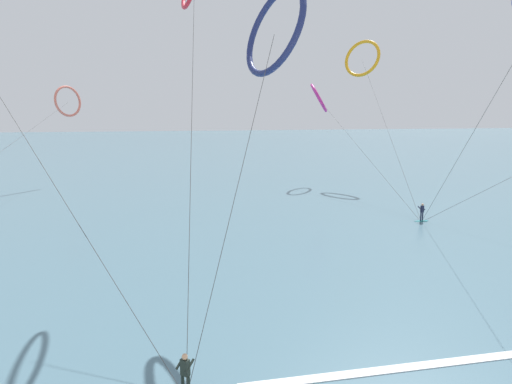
# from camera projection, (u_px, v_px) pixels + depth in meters

# --- Properties ---
(sea_water) EXTENTS (400.00, 200.00, 0.08)m
(sea_water) POSITION_uv_depth(u_px,v_px,m) (196.00, 150.00, 110.51)
(sea_water) COLOR slate
(sea_water) RESTS_ON ground
(surfer_teal) EXTENTS (1.40, 0.69, 1.70)m
(surfer_teal) POSITION_uv_depth(u_px,v_px,m) (422.00, 213.00, 40.54)
(surfer_teal) COLOR teal
(surfer_teal) RESTS_ON ground
(surfer_emerald) EXTENTS (1.40, 0.73, 1.70)m
(surfer_emerald) POSITION_uv_depth(u_px,v_px,m) (185.00, 378.00, 15.77)
(surfer_emerald) COLOR #199351
(surfer_emerald) RESTS_ON ground
(kite_magenta) EXTENTS (4.15, 26.81, 13.87)m
(kite_magenta) POSITION_uv_depth(u_px,v_px,m) (319.00, 98.00, 61.53)
(kite_magenta) COLOR #CC288E
(kite_magenta) RESTS_ON ground
(kite_amber) EXTENTS (6.36, 26.81, 19.92)m
(kite_amber) POSITION_uv_depth(u_px,v_px,m) (362.00, 58.00, 61.43)
(kite_amber) COLOR orange
(kite_amber) RESTS_ON ground
(kite_navy) EXTENTS (7.16, 12.46, 16.93)m
(kite_navy) POSITION_uv_depth(u_px,v_px,m) (274.00, 31.00, 23.54)
(kite_navy) COLOR navy
(kite_navy) RESTS_ON ground
(kite_coral) EXTENTS (4.36, 55.01, 13.50)m
(kite_coral) POSITION_uv_depth(u_px,v_px,m) (68.00, 102.00, 60.22)
(kite_coral) COLOR #EA7260
(kite_coral) RESTS_ON ground
(wave_crest_mid) EXTENTS (17.37, 0.76, 0.12)m
(wave_crest_mid) POSITION_uv_depth(u_px,v_px,m) (447.00, 363.00, 18.00)
(wave_crest_mid) COLOR white
(wave_crest_mid) RESTS_ON ground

